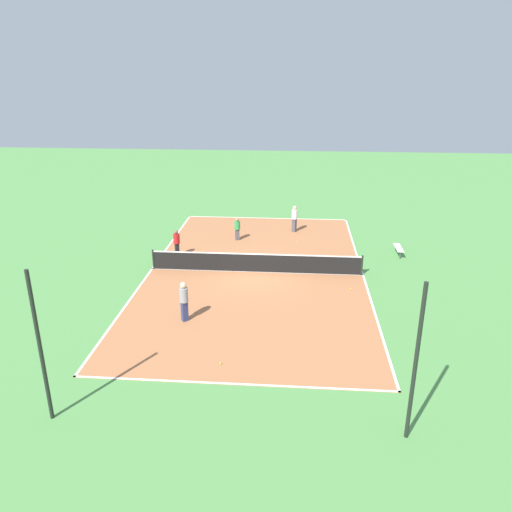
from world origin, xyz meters
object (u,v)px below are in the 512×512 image
at_px(player_far_green, 237,228).
at_px(player_coach_red, 177,241).
at_px(tennis_net, 256,262).
at_px(fence_post_back_right, 40,348).
at_px(player_near_white, 294,217).
at_px(tennis_ball_far_baseline, 351,289).
at_px(player_baseline_gray, 184,299).
at_px(bench, 398,248).
at_px(tennis_ball_left_sideline, 297,242).
at_px(tennis_ball_midcourt, 203,251).
at_px(tennis_ball_near_net, 221,363).
at_px(fence_post_back_left, 415,364).

height_order(player_far_green, player_coach_red, player_coach_red).
xyz_separation_m(tennis_net, fence_post_back_right, (5.32, 11.99, 1.90)).
height_order(player_near_white, tennis_ball_far_baseline, player_near_white).
xyz_separation_m(player_baseline_gray, tennis_ball_far_baseline, (-7.30, -3.72, -0.98)).
bearing_deg(player_near_white, fence_post_back_right, 103.53).
xyz_separation_m(bench, tennis_ball_left_sideline, (5.72, -1.61, -0.33)).
bearing_deg(fence_post_back_right, player_coach_red, -92.89).
relative_size(player_far_green, fence_post_back_right, 0.28).
bearing_deg(player_far_green, player_near_white, -163.60).
distance_m(player_coach_red, tennis_ball_midcourt, 1.78).
height_order(tennis_ball_midcourt, tennis_ball_far_baseline, same).
relative_size(player_coach_red, tennis_ball_left_sideline, 22.53).
relative_size(tennis_ball_near_net, tennis_ball_far_baseline, 1.00).
relative_size(tennis_ball_midcourt, fence_post_back_left, 0.01).
height_order(player_far_green, fence_post_back_right, fence_post_back_right).
xyz_separation_m(tennis_ball_near_net, fence_post_back_right, (4.72, 3.29, 2.40)).
relative_size(bench, player_near_white, 0.85).
relative_size(tennis_ball_midcourt, tennis_ball_far_baseline, 1.00).
distance_m(player_near_white, player_baseline_gray, 13.28).
height_order(tennis_ball_far_baseline, fence_post_back_left, fence_post_back_left).
height_order(player_baseline_gray, tennis_ball_midcourt, player_baseline_gray).
height_order(player_baseline_gray, fence_post_back_right, fence_post_back_right).
distance_m(player_far_green, fence_post_back_right, 17.50).
distance_m(player_far_green, player_near_white, 3.98).
bearing_deg(fence_post_back_right, tennis_ball_midcourt, -97.78).
distance_m(tennis_ball_midcourt, tennis_ball_far_baseline, 9.28).
xyz_separation_m(fence_post_back_left, fence_post_back_right, (10.64, 0.00, 0.00)).
height_order(player_near_white, tennis_ball_near_net, player_near_white).
xyz_separation_m(player_baseline_gray, fence_post_back_right, (2.75, 6.44, 1.42)).
xyz_separation_m(bench, fence_post_back_left, (2.55, 15.17, 2.07)).
bearing_deg(tennis_ball_left_sideline, tennis_net, 65.73).
xyz_separation_m(player_coach_red, tennis_ball_far_baseline, (-9.34, 3.80, -0.83)).
bearing_deg(player_baseline_gray, bench, -0.39).
relative_size(player_far_green, player_near_white, 0.81).
bearing_deg(tennis_ball_near_net, player_baseline_gray, -57.94).
bearing_deg(player_far_green, tennis_ball_near_net, 81.61).
bearing_deg(fence_post_back_right, tennis_ball_left_sideline, -114.02).
relative_size(tennis_ball_left_sideline, fence_post_back_right, 0.01).
xyz_separation_m(tennis_net, tennis_ball_left_sideline, (-2.16, -4.79, -0.50)).
bearing_deg(player_baseline_gray, tennis_ball_left_sideline, 25.14).
bearing_deg(player_coach_red, fence_post_back_left, -174.64).
bearing_deg(tennis_ball_near_net, player_far_green, -86.03).
bearing_deg(tennis_ball_left_sideline, player_baseline_gray, 65.43).
bearing_deg(player_baseline_gray, tennis_ball_near_net, -98.23).
relative_size(bench, player_far_green, 1.05).
distance_m(tennis_net, bench, 8.49).
distance_m(fence_post_back_left, fence_post_back_right, 10.64).
distance_m(player_near_white, tennis_ball_left_sideline, 2.36).
relative_size(player_near_white, player_coach_red, 1.12).
distance_m(tennis_ball_left_sideline, fence_post_back_left, 17.25).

